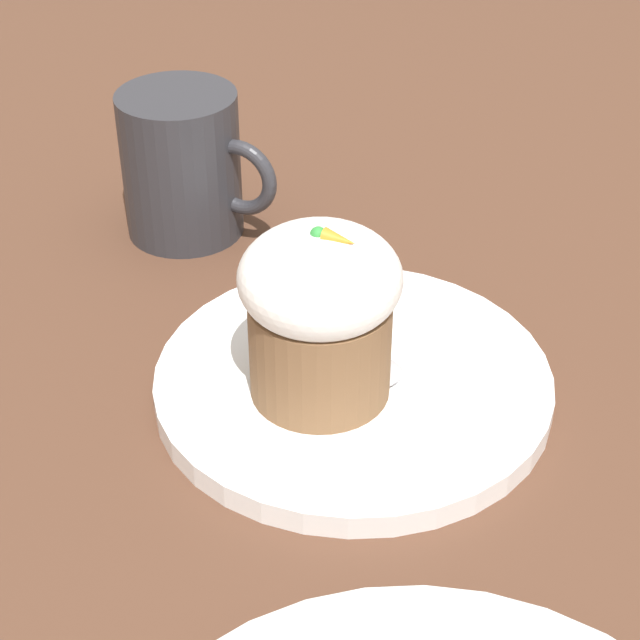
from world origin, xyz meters
TOP-DOWN VIEW (x-y plane):
  - ground_plane at (0.00, 0.00)m, footprint 4.00×4.00m
  - dessert_plate at (0.00, 0.00)m, footprint 0.23×0.23m
  - carrot_cake at (-0.01, -0.02)m, footprint 0.09×0.09m
  - spoon at (0.02, 0.00)m, footprint 0.10×0.08m
  - coffee_cup at (-0.19, 0.12)m, footprint 0.12×0.08m

SIDE VIEW (x-z plane):
  - ground_plane at x=0.00m, z-range 0.00..0.00m
  - dessert_plate at x=0.00m, z-range 0.00..0.01m
  - spoon at x=0.02m, z-range 0.01..0.02m
  - coffee_cup at x=-0.19m, z-range 0.00..0.11m
  - carrot_cake at x=-0.01m, z-range 0.02..0.12m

